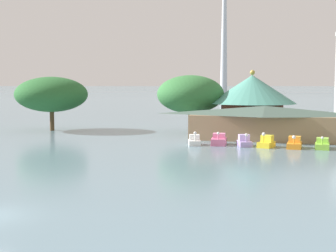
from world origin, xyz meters
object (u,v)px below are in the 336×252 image
Objects in this scene: pedal_boat_white at (195,141)px; pedal_boat_orange at (294,143)px; pedal_boat_yellow at (266,142)px; shoreline_tree_mid at (190,94)px; pedal_boat_lime at (322,144)px; green_roof_pavilion at (252,99)px; pedal_boat_lavender at (244,142)px; shoreline_tree_tall_left at (51,94)px; pedal_boat_pink at (219,140)px; boathouse at (265,122)px.

pedal_boat_white reaches higher than pedal_boat_orange.
pedal_boat_yellow is at bearing -86.89° from pedal_boat_orange.
pedal_boat_white is 1.00× the size of pedal_boat_yellow.
shoreline_tree_mid reaches higher than pedal_boat_orange.
pedal_boat_yellow is at bearing -82.50° from pedal_boat_lime.
green_roof_pavilion reaches higher than pedal_boat_white.
shoreline_tree_tall_left reaches higher than pedal_boat_lavender.
pedal_boat_lime is at bearing -57.68° from green_roof_pavilion.
pedal_boat_white is at bearing -110.09° from green_roof_pavilion.
pedal_boat_yellow is (5.35, -0.82, 0.01)m from pedal_boat_pink.
shoreline_tree_mid is (-3.35, 13.42, 4.94)m from pedal_boat_white.
pedal_boat_pink is 5.42m from pedal_boat_yellow.
pedal_boat_white is 15.65m from green_roof_pavilion.
pedal_boat_white is at bearing -136.62° from boathouse.
shoreline_tree_mid reaches higher than shoreline_tree_tall_left.
pedal_boat_yellow reaches higher than pedal_boat_lime.
shoreline_tree_mid is (-11.35, 13.37, 4.88)m from pedal_boat_yellow.
boathouse is at bearing 146.81° from pedal_boat_lavender.
pedal_boat_pink reaches higher than pedal_boat_lime.
pedal_boat_white is 14.69m from shoreline_tree_mid.
boathouse is 31.39m from shoreline_tree_tall_left.
pedal_boat_yellow is 18.20m from shoreline_tree_mid.
green_roof_pavilion is at bearing -143.72° from pedal_boat_lime.
green_roof_pavilion reaches higher than pedal_boat_orange.
pedal_boat_orange is (2.96, 0.00, -0.02)m from pedal_boat_yellow.
shoreline_tree_mid is (-14.31, 13.37, 4.90)m from pedal_boat_orange.
green_roof_pavilion is 28.96m from shoreline_tree_tall_left.
pedal_boat_yellow is (2.43, -0.34, 0.02)m from pedal_boat_lavender.
shoreline_tree_tall_left reaches higher than pedal_boat_white.
pedal_boat_pink is 14.73m from shoreline_tree_mid.
pedal_boat_lime is 39.22m from shoreline_tree_tall_left.
pedal_boat_lime is at bearing -37.09° from shoreline_tree_mid.
pedal_boat_yellow is 0.27× the size of shoreline_tree_mid.
pedal_boat_white is 0.21× the size of green_roof_pavilion.
boathouse is 12.92m from shoreline_tree_mid.
pedal_boat_white is 10.96m from pedal_boat_orange.
pedal_boat_lime is (2.89, 0.36, -0.05)m from pedal_boat_orange.
pedal_boat_orange is 0.29× the size of shoreline_tree_mid.
pedal_boat_lavender reaches higher than pedal_boat_orange.
boathouse is (4.72, 6.08, 1.68)m from pedal_boat_pink.
green_roof_pavilion is (-2.83, 14.08, 4.20)m from pedal_boat_yellow.
green_roof_pavilion reaches higher than shoreline_tree_tall_left.
shoreline_tree_mid is at bearing -163.46° from pedal_boat_lavender.
pedal_boat_lavender is 5.40m from pedal_boat_orange.
boathouse is at bearing -149.39° from pedal_boat_orange.
shoreline_tree_tall_left is (-37.46, 10.54, 4.87)m from pedal_boat_lime.
pedal_boat_lavender is 31.40m from shoreline_tree_tall_left.
shoreline_tree_mid is (-10.72, 6.46, 3.21)m from boathouse.
pedal_boat_lavender is 8.28m from pedal_boat_lime.
shoreline_tree_mid reaches higher than pedal_boat_lime.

